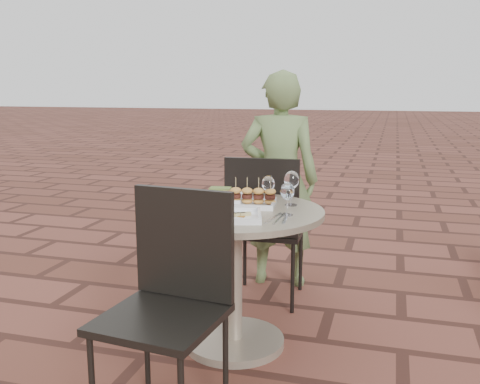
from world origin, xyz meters
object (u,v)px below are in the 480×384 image
(chair_far, at_px, (265,218))
(plate_salmon, at_px, (220,197))
(diner, at_px, (279,180))
(plate_tuna, at_px, (235,216))
(plate_sliders, at_px, (253,199))
(chair_near, at_px, (172,286))
(cafe_table, at_px, (234,256))

(chair_far, height_order, plate_salmon, chair_far)
(diner, xyz_separation_m, plate_tuna, (0.03, -1.16, 0.02))
(plate_salmon, bearing_deg, chair_far, 68.50)
(diner, bearing_deg, plate_sliders, 86.82)
(chair_far, xyz_separation_m, chair_near, (-0.09, -1.20, 0.00))
(chair_near, distance_m, plate_tuna, 0.50)
(plate_tuna, bearing_deg, diner, 91.55)
(chair_far, bearing_deg, chair_near, 83.15)
(chair_near, bearing_deg, cafe_table, 89.98)
(chair_far, xyz_separation_m, plate_sliders, (0.05, -0.47, 0.22))
(plate_salmon, xyz_separation_m, plate_tuna, (0.19, -0.37, -0.01))
(chair_far, height_order, plate_tuna, chair_far)
(plate_sliders, bearing_deg, plate_tuna, -92.12)
(plate_sliders, relative_size, plate_tuna, 0.85)
(cafe_table, xyz_separation_m, diner, (0.03, 0.97, 0.24))
(chair_far, relative_size, plate_tuna, 3.09)
(chair_near, height_order, diner, diner)
(chair_near, xyz_separation_m, plate_salmon, (-0.06, 0.81, 0.20))
(plate_sliders, height_order, plate_tuna, plate_sliders)
(chair_near, bearing_deg, plate_tuna, 80.22)
(diner, bearing_deg, cafe_table, 82.45)
(cafe_table, distance_m, diner, 1.00)
(plate_salmon, bearing_deg, diner, 78.66)
(diner, distance_m, plate_salmon, 0.81)
(cafe_table, relative_size, chair_near, 0.97)
(cafe_table, distance_m, plate_tuna, 0.33)
(diner, distance_m, plate_tuna, 1.16)
(chair_far, xyz_separation_m, plate_salmon, (-0.15, -0.39, 0.20))
(plate_sliders, bearing_deg, chair_far, 95.72)
(cafe_table, xyz_separation_m, plate_sliders, (0.07, 0.10, 0.28))
(chair_far, distance_m, plate_sliders, 0.52)
(plate_salmon, relative_size, plate_tuna, 0.97)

